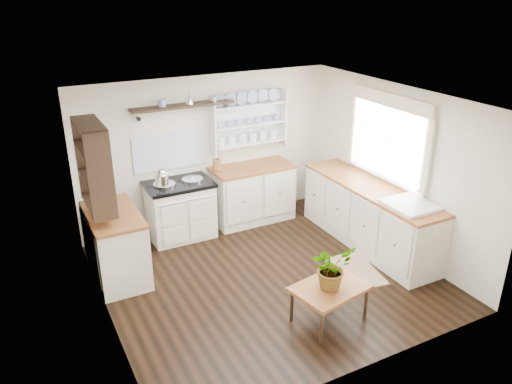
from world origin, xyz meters
The scene contains 19 objects.
floor centered at (0.00, 0.00, 0.00)m, with size 4.00×3.80×0.01m, color black.
wall_back centered at (0.00, 1.90, 1.15)m, with size 4.00×0.02×2.30m, color beige.
wall_right centered at (2.00, 0.00, 1.15)m, with size 0.02×3.80×2.30m, color beige.
wall_left centered at (-2.00, 0.00, 1.15)m, with size 0.02×3.80×2.30m, color beige.
ceiling centered at (0.00, 0.00, 2.30)m, with size 4.00×3.80×0.01m, color white.
window centered at (1.95, 0.15, 1.56)m, with size 0.08×1.55×1.22m.
aga_cooker centered at (-0.60, 1.57, 0.44)m, with size 0.96×0.67×0.89m.
back_cabinets centered at (0.60, 1.60, 0.46)m, with size 1.27×0.63×0.90m.
right_cabinets centered at (1.70, 0.10, 0.46)m, with size 0.62×2.43×0.90m.
belfast_sink centered at (1.70, -0.65, 0.80)m, with size 0.55×0.60×0.45m.
left_cabinets centered at (-1.70, 0.90, 0.46)m, with size 0.62×1.13×0.90m.
plate_rack centered at (0.65, 1.86, 1.56)m, with size 1.20×0.22×0.90m.
high_shelf centered at (-0.40, 1.78, 1.91)m, with size 1.50×0.29×0.16m.
left_shelving centered at (-1.84, 0.90, 1.55)m, with size 0.28×0.80×1.05m, color black.
kettle centered at (-0.88, 1.45, 1.04)m, with size 0.19×0.19×0.23m, color silver, non-canonical shape.
utensil_crock centered at (0.05, 1.68, 0.99)m, with size 0.14×0.14×0.16m, color brown.
center_table centered at (0.18, -1.11, 0.39)m, with size 0.89×0.71×0.43m.
potted_plant centered at (0.18, -1.11, 0.68)m, with size 0.45×0.39×0.50m, color #3F7233.
floor_rug centered at (1.08, -0.43, 0.01)m, with size 0.55×0.85×0.02m, color #88714F.
Camera 1 is at (-2.69, -4.85, 3.53)m, focal length 35.00 mm.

